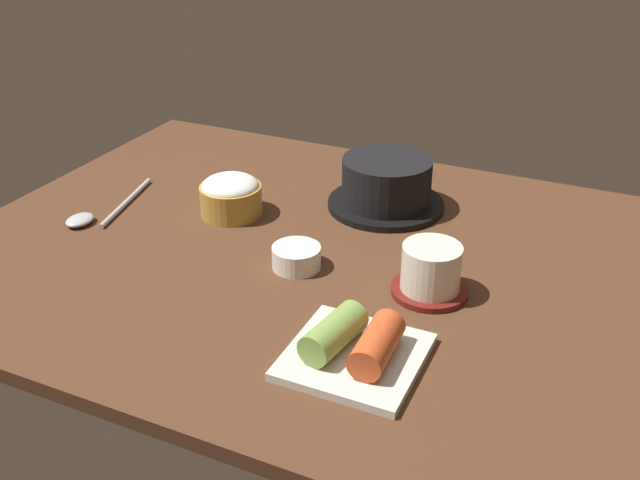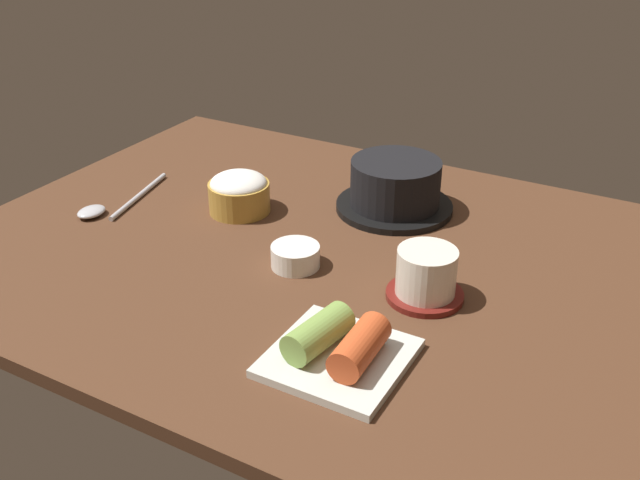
{
  "view_description": "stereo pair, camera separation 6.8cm",
  "coord_description": "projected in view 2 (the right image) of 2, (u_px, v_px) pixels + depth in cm",
  "views": [
    {
      "loc": [
        38.09,
        -80.52,
        51.47
      ],
      "look_at": [
        2.0,
        -2.0,
        5.0
      ],
      "focal_mm": 41.04,
      "sensor_mm": 36.0,
      "label": 1
    },
    {
      "loc": [
        44.15,
        -77.44,
        51.47
      ],
      "look_at": [
        2.0,
        -2.0,
        5.0
      ],
      "focal_mm": 41.04,
      "sensor_mm": 36.0,
      "label": 2
    }
  ],
  "objects": [
    {
      "name": "dining_table",
      "position": [
        315.0,
        256.0,
        1.02
      ],
      "size": [
        100.0,
        76.0,
        2.0
      ],
      "primitive_type": "cube",
      "color": "#4C2D1C",
      "rests_on": "ground"
    },
    {
      "name": "stone_pot",
      "position": [
        395.0,
        186.0,
        1.11
      ],
      "size": [
        18.02,
        18.02,
        8.0
      ],
      "color": "black",
      "rests_on": "dining_table"
    },
    {
      "name": "rice_bowl",
      "position": [
        239.0,
        192.0,
        1.11
      ],
      "size": [
        9.39,
        9.39,
        6.28
      ],
      "color": "#B78C38",
      "rests_on": "dining_table"
    },
    {
      "name": "tea_cup_with_saucer",
      "position": [
        426.0,
        275.0,
        0.9
      ],
      "size": [
        9.7,
        9.7,
        6.65
      ],
      "color": "maroon",
      "rests_on": "dining_table"
    },
    {
      "name": "banchan_cup_center",
      "position": [
        298.0,
        256.0,
        0.97
      ],
      "size": [
        6.56,
        6.56,
        3.0
      ],
      "color": "white",
      "rests_on": "dining_table"
    },
    {
      "name": "kimchi_plate",
      "position": [
        339.0,
        348.0,
        0.79
      ],
      "size": [
        14.38,
        14.38,
        4.79
      ],
      "color": "silver",
      "rests_on": "dining_table"
    },
    {
      "name": "spoon",
      "position": [
        108.0,
        206.0,
        1.13
      ],
      "size": [
        6.08,
        19.34,
        1.35
      ],
      "color": "#B7B7BC",
      "rests_on": "dining_table"
    }
  ]
}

